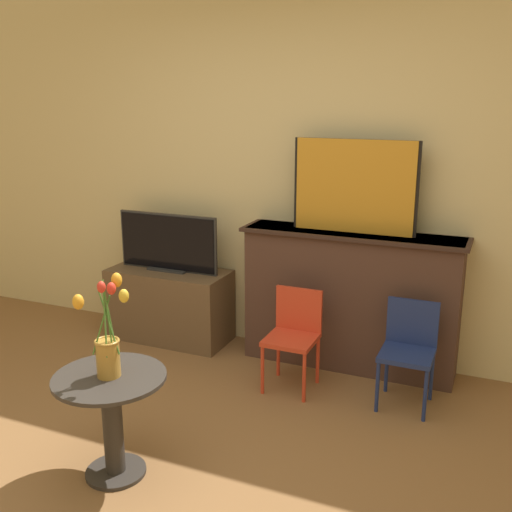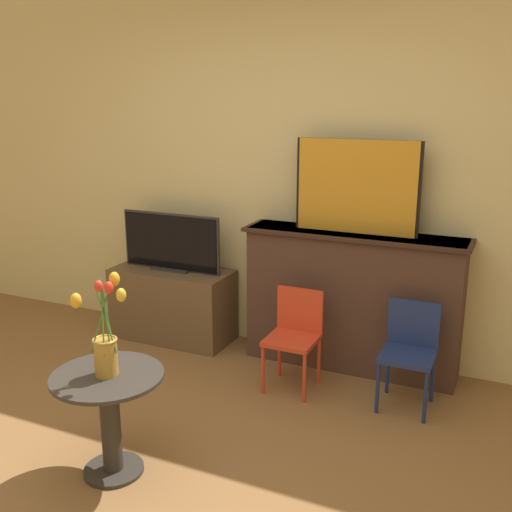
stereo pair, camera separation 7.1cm
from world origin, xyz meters
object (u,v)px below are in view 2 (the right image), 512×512
(painting, at_px, (356,187))
(chair_blue, at_px, (410,347))
(vase_tulips, at_px, (105,341))
(chair_red, at_px, (295,332))
(tv_monitor, at_px, (171,243))

(painting, xyz_separation_m, chair_blue, (0.48, -0.39, -0.91))
(painting, xyz_separation_m, vase_tulips, (-0.76, -1.75, -0.56))
(vase_tulips, bearing_deg, chair_red, 68.73)
(tv_monitor, distance_m, vase_tulips, 1.80)
(painting, relative_size, chair_red, 1.29)
(painting, bearing_deg, tv_monitor, -176.87)
(painting, bearing_deg, chair_blue, -38.87)
(chair_red, distance_m, vase_tulips, 1.43)
(tv_monitor, bearing_deg, chair_red, -17.66)
(tv_monitor, xyz_separation_m, chair_blue, (1.91, -0.31, -0.40))
(chair_blue, xyz_separation_m, vase_tulips, (-1.24, -1.36, 0.35))
(tv_monitor, relative_size, vase_tulips, 1.59)
(tv_monitor, distance_m, chair_blue, 1.98)
(chair_red, height_order, vase_tulips, vase_tulips)
(chair_red, bearing_deg, chair_blue, 4.82)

